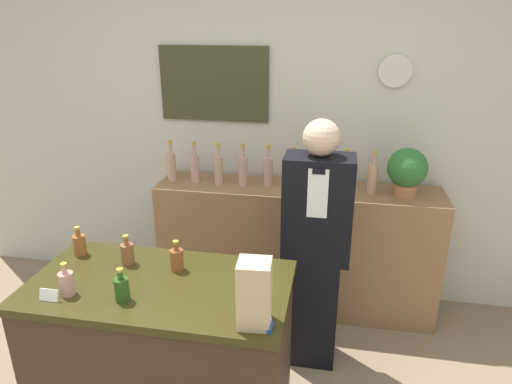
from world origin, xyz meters
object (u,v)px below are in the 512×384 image
object	(u,v)px
shopkeeper	(316,250)
paper_bag	(254,294)
potted_plant	(407,170)
tape_dispenser	(263,324)

from	to	relation	value
shopkeeper	paper_bag	size ratio (longest dim) A/B	5.48
potted_plant	tape_dispenser	xyz separation A→B (m)	(-0.72, -1.52, -0.22)
potted_plant	paper_bag	xyz separation A→B (m)	(-0.76, -1.49, -0.09)
paper_bag	tape_dispenser	xyz separation A→B (m)	(0.04, -0.03, -0.12)
potted_plant	paper_bag	size ratio (longest dim) A/B	1.15
tape_dispenser	shopkeeper	bearing A→B (deg)	80.39
potted_plant	paper_bag	world-z (taller)	potted_plant
tape_dispenser	paper_bag	bearing A→B (deg)	143.90
paper_bag	tape_dispenser	bearing A→B (deg)	-36.10
potted_plant	tape_dispenser	bearing A→B (deg)	-115.44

